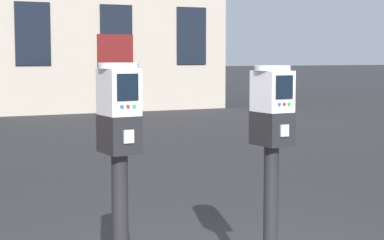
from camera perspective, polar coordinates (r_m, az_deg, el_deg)
parking_meter_near_kerb at (r=3.64m, az=-6.16°, el=-1.85°), size 0.23×0.26×1.36m
parking_meter_twin_adjacent at (r=4.07m, az=6.76°, el=-1.29°), size 0.23×0.26×1.34m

